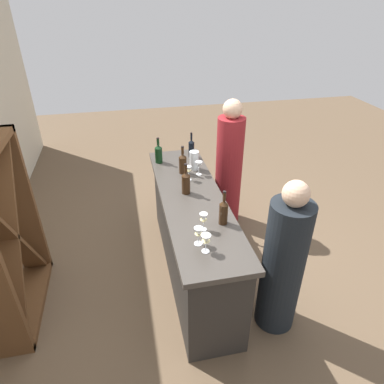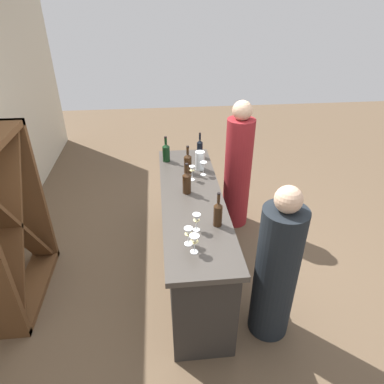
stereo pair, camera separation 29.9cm
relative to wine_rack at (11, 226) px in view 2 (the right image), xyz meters
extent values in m
plane|color=brown|center=(0.13, -1.65, -0.82)|extent=(12.00, 12.00, 0.00)
cube|color=#2A2723|center=(0.13, -1.65, -0.37)|extent=(2.11, 0.51, 0.90)
cube|color=#3D3833|center=(0.13, -1.65, 0.11)|extent=(2.19, 0.59, 0.05)
cube|color=brown|center=(0.53, 0.00, 0.00)|extent=(0.06, 0.28, 1.63)
cube|color=brown|center=(0.00, 0.00, -0.79)|extent=(1.11, 0.28, 0.06)
cube|color=brown|center=(0.00, 0.00, 0.00)|extent=(1.02, 0.20, 1.53)
cube|color=brown|center=(0.00, 0.00, 0.00)|extent=(1.02, 0.20, 1.53)
cylinder|color=#331E0F|center=(-0.34, -1.82, 0.22)|extent=(0.07, 0.07, 0.19)
cone|color=#331E0F|center=(-0.34, -1.82, 0.34)|extent=(0.07, 0.07, 0.04)
cylinder|color=#331E0F|center=(-0.34, -1.82, 0.39)|extent=(0.03, 0.03, 0.08)
cylinder|color=black|center=(-0.34, -1.82, 0.44)|extent=(0.03, 0.03, 0.01)
cylinder|color=#331E0F|center=(0.21, -1.61, 0.22)|extent=(0.08, 0.08, 0.19)
cone|color=#331E0F|center=(0.21, -1.61, 0.34)|extent=(0.08, 0.08, 0.04)
cylinder|color=#331E0F|center=(0.21, -1.61, 0.39)|extent=(0.03, 0.03, 0.08)
cylinder|color=black|center=(0.21, -1.61, 0.44)|extent=(0.03, 0.03, 0.01)
cylinder|color=#331E0F|center=(0.63, -1.66, 0.22)|extent=(0.08, 0.08, 0.18)
cone|color=#331E0F|center=(0.63, -1.66, 0.33)|extent=(0.08, 0.08, 0.04)
cylinder|color=#331E0F|center=(0.63, -1.66, 0.39)|extent=(0.03, 0.03, 0.08)
cylinder|color=black|center=(0.63, -1.66, 0.43)|extent=(0.03, 0.03, 0.01)
cylinder|color=black|center=(0.94, -1.44, 0.22)|extent=(0.08, 0.08, 0.18)
cone|color=black|center=(0.94, -1.44, 0.32)|extent=(0.08, 0.08, 0.03)
cylinder|color=black|center=(0.94, -1.44, 0.38)|extent=(0.03, 0.03, 0.07)
cylinder|color=black|center=(0.94, -1.44, 0.42)|extent=(0.03, 0.03, 0.01)
cylinder|color=black|center=(1.02, -1.83, 0.22)|extent=(0.07, 0.07, 0.18)
cone|color=black|center=(1.02, -1.83, 0.32)|extent=(0.07, 0.07, 0.03)
cylinder|color=black|center=(1.02, -1.83, 0.38)|extent=(0.02, 0.02, 0.07)
cylinder|color=black|center=(1.02, -1.83, 0.42)|extent=(0.03, 0.03, 0.01)
cylinder|color=white|center=(0.56, -1.81, 0.13)|extent=(0.06, 0.06, 0.00)
cylinder|color=white|center=(0.56, -1.81, 0.17)|extent=(0.01, 0.01, 0.08)
cone|color=white|center=(0.56, -1.81, 0.25)|extent=(0.07, 0.07, 0.07)
cylinder|color=white|center=(0.46, -1.68, 0.13)|extent=(0.06, 0.06, 0.00)
cylinder|color=white|center=(0.46, -1.68, 0.18)|extent=(0.01, 0.01, 0.08)
cone|color=white|center=(0.46, -1.68, 0.25)|extent=(0.06, 0.06, 0.07)
cone|color=beige|center=(0.46, -1.68, 0.23)|extent=(0.05, 0.05, 0.02)
cylinder|color=white|center=(-0.39, -1.63, 0.13)|extent=(0.06, 0.06, 0.00)
cylinder|color=white|center=(-0.39, -1.63, 0.17)|extent=(0.01, 0.01, 0.06)
cone|color=white|center=(-0.39, -1.63, 0.24)|extent=(0.07, 0.07, 0.09)
cone|color=beige|center=(-0.39, -1.63, 0.22)|extent=(0.06, 0.06, 0.03)
cylinder|color=white|center=(-0.66, -1.59, 0.13)|extent=(0.06, 0.06, 0.00)
cylinder|color=white|center=(-0.66, -1.59, 0.17)|extent=(0.01, 0.01, 0.08)
cone|color=white|center=(-0.66, -1.59, 0.25)|extent=(0.08, 0.08, 0.07)
cone|color=beige|center=(-0.66, -1.59, 0.22)|extent=(0.07, 0.07, 0.02)
cylinder|color=white|center=(-0.56, -1.55, 0.13)|extent=(0.07, 0.07, 0.00)
cylinder|color=white|center=(-0.56, -1.55, 0.17)|extent=(0.01, 0.01, 0.06)
cone|color=white|center=(-0.56, -1.55, 0.24)|extent=(0.07, 0.07, 0.09)
cone|color=beige|center=(-0.56, -1.55, 0.21)|extent=(0.06, 0.06, 0.03)
cylinder|color=silver|center=(0.70, -1.79, 0.23)|extent=(0.10, 0.10, 0.21)
cylinder|color=black|center=(-0.65, -2.26, -0.18)|extent=(0.44, 0.44, 1.27)
sphere|color=#D8AD8C|center=(-0.65, -2.26, 0.55)|extent=(0.21, 0.21, 0.21)
cylinder|color=maroon|center=(1.00, -2.30, -0.12)|extent=(0.41, 0.41, 1.40)
sphere|color=#D8AD8C|center=(1.00, -2.30, 0.68)|extent=(0.22, 0.22, 0.22)
camera|label=1|loc=(-2.57, -1.07, 1.83)|focal=31.77mm
camera|label=2|loc=(-2.62, -1.37, 1.83)|focal=31.77mm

